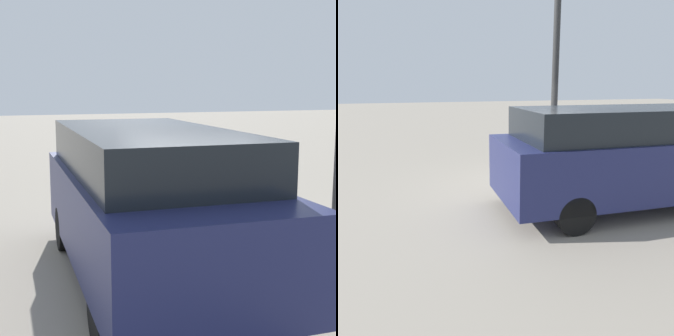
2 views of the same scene
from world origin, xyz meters
The scene contains 4 objects.
ground_plane centered at (0.00, 0.00, 0.00)m, with size 80.00×80.00×0.00m, color gray.
parking_meter_near centered at (-0.38, 0.46, 1.15)m, with size 0.21×0.12×1.56m.
lamp_post centered at (1.16, 1.60, 2.10)m, with size 0.44×0.44×5.95m.
parked_van centered at (1.27, -1.44, 1.06)m, with size 5.19×2.27×1.94m.
Camera 2 is at (-2.88, -6.60, 2.36)m, focal length 35.00 mm.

